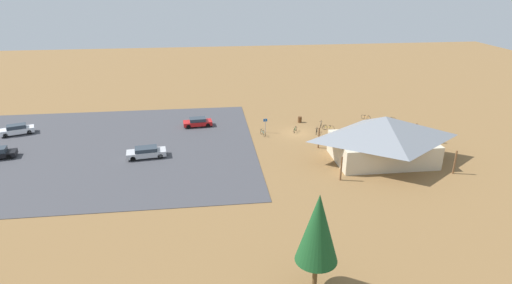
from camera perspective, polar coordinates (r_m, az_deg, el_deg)
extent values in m
plane|color=olive|center=(59.74, 5.59, 1.20)|extent=(160.00, 160.00, 0.00)
cube|color=#424247|center=(57.66, -20.33, -0.88)|extent=(39.46, 32.59, 0.05)
cube|color=beige|center=(52.66, 16.90, -0.94)|extent=(11.48, 7.52, 2.82)
pyramid|color=gray|center=(51.69, 17.23, 1.91)|extent=(13.57, 9.62, 2.76)
cylinder|color=brown|center=(59.39, 21.02, 1.12)|extent=(0.20, 0.20, 2.82)
cylinder|color=brown|center=(54.51, 8.60, 0.57)|extent=(0.20, 0.20, 2.82)
cylinder|color=brown|center=(52.01, 25.61, -2.51)|extent=(0.20, 0.20, 2.82)
cylinder|color=brown|center=(46.37, 11.59, -3.58)|extent=(0.20, 0.20, 2.82)
cylinder|color=brown|center=(64.17, 6.03, 3.08)|extent=(0.60, 0.60, 0.90)
cylinder|color=#99999E|center=(59.33, 1.28, 2.28)|extent=(0.08, 0.08, 2.20)
cube|color=#1959B2|center=(59.06, 1.29, 3.01)|extent=(0.56, 0.04, 0.40)
cylinder|color=brown|center=(31.32, 8.09, -17.47)|extent=(0.35, 0.35, 2.47)
cone|color=#194C23|center=(29.06, 8.49, -11.59)|extent=(3.00, 3.00, 5.21)
torus|color=black|center=(67.55, 14.46, 3.35)|extent=(0.47, 0.53, 0.66)
torus|color=black|center=(67.14, 15.20, 3.17)|extent=(0.47, 0.53, 0.66)
cylinder|color=orange|center=(67.31, 14.84, 3.35)|extent=(0.62, 0.70, 0.04)
cylinder|color=orange|center=(67.36, 14.71, 3.43)|extent=(0.04, 0.04, 0.35)
cube|color=black|center=(67.31, 14.72, 3.57)|extent=(0.19, 0.20, 0.05)
cylinder|color=orange|center=(67.11, 15.14, 3.36)|extent=(0.04, 0.04, 0.43)
cylinder|color=black|center=(67.05, 15.16, 3.53)|extent=(0.38, 0.34, 0.03)
torus|color=black|center=(64.86, 19.61, 2.02)|extent=(0.09, 0.72, 0.72)
torus|color=black|center=(63.99, 19.94, 1.71)|extent=(0.09, 0.72, 0.72)
cylinder|color=#2347B7|center=(64.39, 19.79, 1.96)|extent=(0.10, 0.94, 0.04)
cylinder|color=#2347B7|center=(64.52, 19.74, 2.08)|extent=(0.04, 0.04, 0.38)
cube|color=black|center=(64.46, 19.76, 2.24)|extent=(0.09, 0.20, 0.05)
cylinder|color=#2347B7|center=(63.99, 19.94, 1.95)|extent=(0.04, 0.04, 0.51)
cylinder|color=black|center=(63.91, 19.97, 2.17)|extent=(0.48, 0.06, 0.03)
torus|color=black|center=(67.47, 18.33, 2.92)|extent=(0.69, 0.11, 0.69)
torus|color=black|center=(67.12, 17.46, 2.93)|extent=(0.69, 0.11, 0.69)
cylinder|color=#B7B7BC|center=(67.26, 17.91, 3.01)|extent=(0.99, 0.14, 0.04)
cylinder|color=#B7B7BC|center=(67.29, 18.07, 3.08)|extent=(0.04, 0.04, 0.39)
cube|color=black|center=(67.23, 18.09, 3.24)|extent=(0.21, 0.10, 0.05)
cylinder|color=#B7B7BC|center=(67.08, 17.57, 3.11)|extent=(0.04, 0.04, 0.45)
cylinder|color=black|center=(67.02, 17.59, 3.29)|extent=(0.08, 0.48, 0.03)
torus|color=black|center=(62.30, 20.31, 1.13)|extent=(0.72, 0.20, 0.73)
torus|color=black|center=(61.68, 19.59, 1.02)|extent=(0.72, 0.20, 0.73)
cylinder|color=#722D9E|center=(61.95, 19.97, 1.18)|extent=(0.90, 0.23, 0.04)
cylinder|color=#722D9E|center=(62.02, 20.11, 1.29)|extent=(0.04, 0.04, 0.46)
cube|color=black|center=(61.95, 20.14, 1.49)|extent=(0.21, 0.12, 0.05)
cylinder|color=#722D9E|center=(61.66, 19.69, 1.24)|extent=(0.04, 0.04, 0.48)
cylinder|color=black|center=(61.58, 19.72, 1.45)|extent=(0.14, 0.48, 0.03)
torus|color=black|center=(61.67, 21.44, 0.78)|extent=(0.40, 0.69, 0.76)
torus|color=black|center=(60.73, 21.42, 0.46)|extent=(0.40, 0.69, 0.76)
cylinder|color=red|center=(61.16, 21.44, 0.73)|extent=(0.47, 0.82, 0.04)
cylinder|color=red|center=(61.30, 21.46, 0.85)|extent=(0.04, 0.04, 0.40)
cube|color=black|center=(61.23, 21.48, 1.02)|extent=(0.17, 0.21, 0.05)
cylinder|color=red|center=(60.75, 21.45, 0.69)|extent=(0.04, 0.04, 0.44)
cylinder|color=black|center=(60.68, 21.48, 0.88)|extent=(0.44, 0.26, 0.03)
torus|color=black|center=(60.52, 8.36, 1.71)|extent=(0.29, 0.71, 0.74)
torus|color=black|center=(59.50, 8.27, 1.36)|extent=(0.29, 0.71, 0.74)
cylinder|color=black|center=(59.97, 8.32, 1.65)|extent=(0.37, 0.96, 0.04)
cylinder|color=black|center=(60.13, 8.34, 1.78)|extent=(0.04, 0.04, 0.40)
cube|color=black|center=(60.06, 8.35, 1.96)|extent=(0.14, 0.22, 0.05)
cylinder|color=black|center=(59.52, 8.29, 1.62)|extent=(0.04, 0.04, 0.49)
cylinder|color=black|center=(59.43, 8.31, 1.84)|extent=(0.46, 0.19, 0.03)
torus|color=black|center=(60.57, 5.52, 1.82)|extent=(0.35, 0.59, 0.65)
torus|color=black|center=(59.70, 5.26, 1.53)|extent=(0.35, 0.59, 0.65)
cylinder|color=#1E7F38|center=(60.10, 5.40, 1.77)|extent=(0.46, 0.80, 0.04)
cylinder|color=#1E7F38|center=(60.22, 5.45, 1.92)|extent=(0.04, 0.04, 0.43)
cube|color=black|center=(60.15, 5.45, 2.11)|extent=(0.17, 0.21, 0.05)
cylinder|color=#1E7F38|center=(59.71, 5.30, 1.75)|extent=(0.04, 0.04, 0.42)
cylinder|color=black|center=(59.64, 5.30, 1.94)|extent=(0.44, 0.26, 0.03)
torus|color=black|center=(63.29, 8.93, 2.59)|extent=(0.29, 0.71, 0.74)
torus|color=black|center=(62.39, 8.87, 2.30)|extent=(0.29, 0.71, 0.74)
cylinder|color=silver|center=(62.80, 8.91, 2.55)|extent=(0.33, 0.84, 0.04)
cylinder|color=silver|center=(62.93, 8.92, 2.69)|extent=(0.04, 0.04, 0.46)
cube|color=black|center=(62.85, 8.94, 2.89)|extent=(0.14, 0.22, 0.05)
cylinder|color=silver|center=(62.40, 8.89, 2.55)|extent=(0.04, 0.04, 0.50)
cylinder|color=black|center=(62.32, 8.90, 2.77)|extent=(0.46, 0.19, 0.03)
torus|color=black|center=(61.41, 10.37, 1.88)|extent=(0.67, 0.35, 0.72)
torus|color=black|center=(61.54, 9.42, 1.98)|extent=(0.67, 0.35, 0.72)
cylinder|color=yellow|center=(61.44, 9.90, 2.03)|extent=(0.87, 0.44, 0.04)
cylinder|color=yellow|center=(61.39, 10.08, 2.07)|extent=(0.04, 0.04, 0.37)
cube|color=black|center=(61.33, 10.09, 2.24)|extent=(0.21, 0.16, 0.05)
cylinder|color=yellow|center=(61.46, 9.53, 2.16)|extent=(0.04, 0.04, 0.43)
cylinder|color=black|center=(61.39, 9.54, 2.35)|extent=(0.24, 0.45, 0.03)
torus|color=black|center=(58.11, 1.18, 1.09)|extent=(0.26, 0.72, 0.74)
torus|color=black|center=(58.98, 0.75, 1.41)|extent=(0.26, 0.72, 0.74)
cylinder|color=#197A7F|center=(58.50, 0.96, 1.36)|extent=(0.31, 0.92, 0.04)
cylinder|color=#197A7F|center=(58.30, 1.04, 1.41)|extent=(0.04, 0.04, 0.47)
cube|color=black|center=(58.22, 1.04, 1.62)|extent=(0.14, 0.21, 0.05)
cylinder|color=#197A7F|center=(58.81, 0.79, 1.59)|extent=(0.04, 0.04, 0.47)
cylinder|color=black|center=(58.73, 0.79, 1.81)|extent=(0.47, 0.17, 0.03)
cube|color=white|center=(67.81, -29.92, 1.38)|extent=(4.65, 3.08, 0.69)
cube|color=#2D3842|center=(67.63, -30.01, 1.85)|extent=(2.79, 2.24, 0.51)
cylinder|color=black|center=(67.30, -31.12, 0.77)|extent=(0.68, 0.42, 0.64)
cylinder|color=black|center=(68.71, -31.08, 1.17)|extent=(0.68, 0.42, 0.64)
cylinder|color=black|center=(67.08, -28.66, 1.20)|extent=(0.68, 0.42, 0.64)
cylinder|color=black|center=(68.49, -28.66, 1.59)|extent=(0.68, 0.42, 0.64)
cube|color=#BCBCC1|center=(53.09, -14.79, -1.48)|extent=(4.94, 2.48, 0.64)
cube|color=#2D3842|center=(52.88, -14.85, -0.94)|extent=(2.84, 1.99, 0.45)
cylinder|color=black|center=(52.47, -16.51, -2.22)|extent=(0.66, 0.30, 0.64)
cylinder|color=black|center=(54.01, -16.48, -1.52)|extent=(0.66, 0.30, 0.64)
cylinder|color=black|center=(52.39, -13.00, -1.89)|extent=(0.66, 0.30, 0.64)
cylinder|color=black|center=(53.93, -13.08, -1.20)|extent=(0.66, 0.30, 0.64)
cylinder|color=black|center=(59.18, -30.79, -1.76)|extent=(0.67, 0.34, 0.64)
cylinder|color=black|center=(60.56, -30.52, -1.21)|extent=(0.67, 0.34, 0.64)
cube|color=red|center=(62.59, -8.00, 2.61)|extent=(4.36, 2.20, 0.58)
cube|color=#2D3842|center=(62.42, -8.02, 3.07)|extent=(2.49, 1.81, 0.49)
cylinder|color=black|center=(61.83, -9.24, 2.10)|extent=(0.66, 0.28, 0.64)
cylinder|color=black|center=(63.32, -9.34, 2.57)|extent=(0.66, 0.28, 0.64)
cylinder|color=black|center=(62.03, -6.61, 2.31)|extent=(0.66, 0.28, 0.64)
cylinder|color=black|center=(63.52, -6.77, 2.77)|extent=(0.66, 0.28, 0.64)
cube|color=#2D3347|center=(60.95, 23.44, 0.31)|extent=(0.40, 0.39, 0.92)
cylinder|color=black|center=(60.70, 23.54, 0.96)|extent=(0.36, 0.36, 0.56)
sphere|color=tan|center=(60.57, 23.60, 1.32)|extent=(0.24, 0.24, 0.24)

